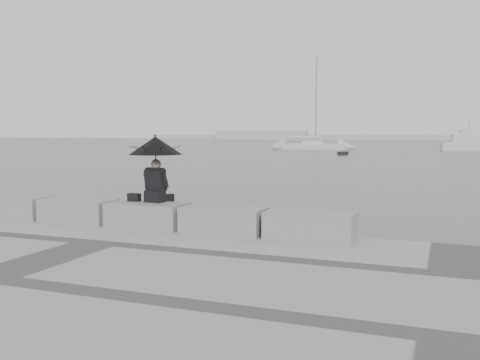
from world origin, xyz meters
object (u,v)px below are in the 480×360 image
at_px(seated_person, 155,154).
at_px(motor_cruiser, 475,144).
at_px(dinghy, 342,153).
at_px(sailboat_left, 312,146).

relative_size(seated_person, motor_cruiser, 0.16).
bearing_deg(dinghy, seated_person, -78.95).
relative_size(seated_person, dinghy, 0.50).
bearing_deg(sailboat_left, seated_person, -97.33).
height_order(seated_person, motor_cruiser, motor_cruiser).
height_order(motor_cruiser, dinghy, motor_cruiser).
relative_size(sailboat_left, dinghy, 4.61).
height_order(seated_person, sailboat_left, sailboat_left).
bearing_deg(seated_person, motor_cruiser, 89.18).
xyz_separation_m(motor_cruiser, dinghy, (-14.00, -19.11, -0.66)).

